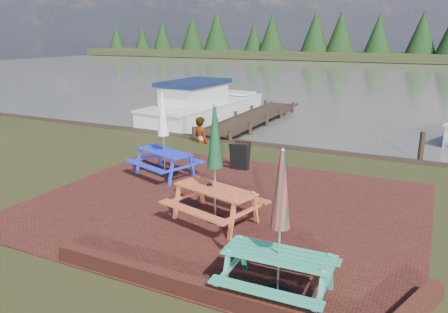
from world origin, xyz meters
TOP-DOWN VIEW (x-y plane):
  - ground at (0.00, 0.00)m, footprint 120.00×120.00m
  - paving at (0.00, 1.00)m, footprint 9.00×7.50m
  - brick_wall at (2.15, -2.42)m, footprint 6.21×1.79m
  - water at (0.00, 37.00)m, footprint 120.00×60.00m
  - far_treeline at (0.00, 66.00)m, footprint 120.00×10.00m
  - picnic_table_teal at (2.36, -1.96)m, footprint 1.74×1.56m
  - picnic_table_red at (0.21, 0.09)m, footprint 2.19×2.05m
  - picnic_table_blue at (-2.55, 2.29)m, footprint 2.18×2.06m
  - chalkboard at (-0.84, 3.76)m, footprint 0.53×0.52m
  - jetty at (-3.50, 11.28)m, footprint 1.76×9.08m
  - boat_jetty at (-6.01, 10.87)m, footprint 3.11×7.90m
  - person at (-3.55, 6.25)m, footprint 0.84×0.72m

SIDE VIEW (x-z plane):
  - ground at x=0.00m, z-range 0.00..0.00m
  - water at x=0.00m, z-range -0.01..0.01m
  - paving at x=0.00m, z-range 0.00..0.02m
  - jetty at x=-3.50m, z-range -0.39..0.61m
  - brick_wall at x=2.15m, z-range 0.00..0.30m
  - chalkboard at x=-0.84m, z-range 0.01..0.85m
  - boat_jetty at x=-6.01m, z-range -0.65..1.60m
  - picnic_table_teal at x=2.36m, z-range -0.35..2.01m
  - picnic_table_blue at x=-2.55m, z-range -0.37..2.09m
  - picnic_table_red at x=0.21m, z-range -0.38..2.17m
  - person at x=-3.55m, z-range 0.00..1.95m
  - far_treeline at x=0.00m, z-range -0.77..7.33m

